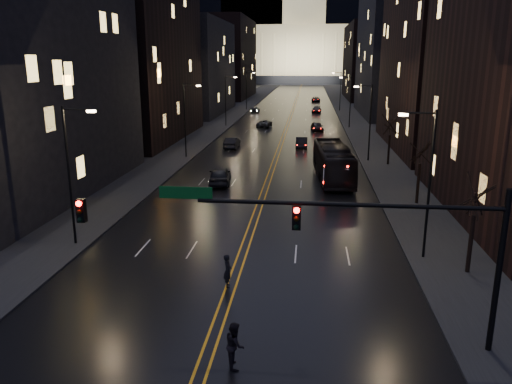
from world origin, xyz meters
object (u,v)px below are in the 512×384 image
(traffic_signal, at_px, (357,231))
(oncoming_car_b, at_px, (232,143))
(pedestrian_b, at_px, (235,345))
(receding_car_a, at_px, (302,143))
(bus, at_px, (333,162))
(pedestrian_a, at_px, (228,271))
(oncoming_car_a, at_px, (220,175))

(traffic_signal, distance_m, oncoming_car_b, 49.05)
(pedestrian_b, bearing_deg, oncoming_car_b, -5.75)
(receding_car_a, bearing_deg, traffic_signal, -86.64)
(traffic_signal, height_order, bus, traffic_signal)
(bus, height_order, oncoming_car_b, bus)
(oncoming_car_b, xyz_separation_m, receding_car_a, (9.38, 1.26, -0.04))
(bus, xyz_separation_m, pedestrian_a, (-6.58, -25.48, -0.85))
(traffic_signal, distance_m, pedestrian_b, 6.56)
(pedestrian_a, bearing_deg, oncoming_car_b, -4.66)
(oncoming_car_b, bearing_deg, oncoming_car_a, 96.36)
(traffic_signal, height_order, oncoming_car_a, traffic_signal)
(oncoming_car_a, bearing_deg, pedestrian_b, 94.48)
(pedestrian_b, bearing_deg, traffic_signal, -81.37)
(oncoming_car_b, bearing_deg, bus, 128.45)
(oncoming_car_b, height_order, pedestrian_b, pedestrian_b)
(oncoming_car_b, height_order, pedestrian_a, pedestrian_a)
(traffic_signal, relative_size, oncoming_car_b, 3.71)
(traffic_signal, xyz_separation_m, oncoming_car_a, (-10.48, 27.32, -4.24))
(traffic_signal, relative_size, receding_car_a, 3.91)
(receding_car_a, height_order, pedestrian_b, pedestrian_b)
(traffic_signal, relative_size, oncoming_car_a, 3.43)
(traffic_signal, distance_m, oncoming_car_a, 29.56)
(bus, xyz_separation_m, receding_car_a, (-3.41, 18.06, -1.03))
(oncoming_car_a, bearing_deg, oncoming_car_b, -91.55)
(oncoming_car_b, bearing_deg, pedestrian_a, 99.53)
(traffic_signal, xyz_separation_m, pedestrian_a, (-6.08, 5.00, -4.19))
(traffic_signal, height_order, oncoming_car_b, traffic_signal)
(receding_car_a, bearing_deg, oncoming_car_a, -109.69)
(bus, bearing_deg, pedestrian_b, -103.16)
(receding_car_a, xyz_separation_m, pedestrian_b, (-1.75, -50.55, 0.21))
(oncoming_car_b, distance_m, pedestrian_b, 49.87)
(traffic_signal, bearing_deg, bus, 89.06)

